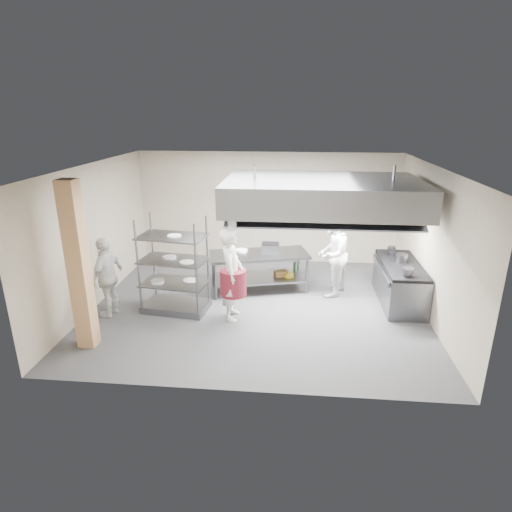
# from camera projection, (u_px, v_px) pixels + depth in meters

# --- Properties ---
(floor) EXTENTS (7.00, 7.00, 0.00)m
(floor) POSITION_uv_depth(u_px,v_px,m) (258.00, 306.00, 9.31)
(floor) COLOR #343436
(floor) RESTS_ON ground
(ceiling) EXTENTS (7.00, 7.00, 0.00)m
(ceiling) POSITION_uv_depth(u_px,v_px,m) (258.00, 166.00, 8.34)
(ceiling) COLOR silver
(ceiling) RESTS_ON wall_back
(wall_back) EXTENTS (7.00, 0.00, 7.00)m
(wall_back) POSITION_uv_depth(u_px,v_px,m) (268.00, 208.00, 11.65)
(wall_back) COLOR tan
(wall_back) RESTS_ON ground
(wall_left) EXTENTS (0.00, 6.00, 6.00)m
(wall_left) POSITION_uv_depth(u_px,v_px,m) (95.00, 235.00, 9.13)
(wall_left) COLOR tan
(wall_left) RESTS_ON ground
(wall_right) EXTENTS (0.00, 6.00, 6.00)m
(wall_right) POSITION_uv_depth(u_px,v_px,m) (432.00, 244.00, 8.51)
(wall_right) COLOR tan
(wall_right) RESTS_ON ground
(column) EXTENTS (0.30, 0.30, 3.00)m
(column) POSITION_uv_depth(u_px,v_px,m) (79.00, 267.00, 7.29)
(column) COLOR tan
(column) RESTS_ON floor
(exhaust_hood) EXTENTS (4.00, 2.50, 0.60)m
(exhaust_hood) POSITION_uv_depth(u_px,v_px,m) (322.00, 194.00, 8.79)
(exhaust_hood) COLOR slate
(exhaust_hood) RESTS_ON ceiling
(hood_strip_a) EXTENTS (1.60, 0.12, 0.04)m
(hood_strip_a) POSITION_uv_depth(u_px,v_px,m) (278.00, 208.00, 8.98)
(hood_strip_a) COLOR white
(hood_strip_a) RESTS_ON exhaust_hood
(hood_strip_b) EXTENTS (1.60, 0.12, 0.04)m
(hood_strip_b) POSITION_uv_depth(u_px,v_px,m) (365.00, 210.00, 8.82)
(hood_strip_b) COLOR white
(hood_strip_b) RESTS_ON exhaust_hood
(wall_shelf) EXTENTS (1.50, 0.28, 0.04)m
(wall_shelf) POSITION_uv_depth(u_px,v_px,m) (335.00, 211.00, 11.34)
(wall_shelf) COLOR slate
(wall_shelf) RESTS_ON wall_back
(island) EXTENTS (2.42, 1.47, 0.91)m
(island) POSITION_uv_depth(u_px,v_px,m) (259.00, 272.00, 9.98)
(island) COLOR gray
(island) RESTS_ON floor
(island_worktop) EXTENTS (2.42, 1.47, 0.06)m
(island_worktop) POSITION_uv_depth(u_px,v_px,m) (259.00, 255.00, 9.84)
(island_worktop) COLOR slate
(island_worktop) RESTS_ON island
(island_undershelf) EXTENTS (2.22, 1.34, 0.04)m
(island_undershelf) POSITION_uv_depth(u_px,v_px,m) (259.00, 278.00, 10.03)
(island_undershelf) COLOR gray
(island_undershelf) RESTS_ON island
(pass_rack) EXTENTS (1.43, 0.95, 2.01)m
(pass_rack) POSITION_uv_depth(u_px,v_px,m) (174.00, 265.00, 8.81)
(pass_rack) COLOR slate
(pass_rack) RESTS_ON floor
(cooking_range) EXTENTS (0.80, 2.00, 0.84)m
(cooking_range) POSITION_uv_depth(u_px,v_px,m) (399.00, 284.00, 9.37)
(cooking_range) COLOR gray
(cooking_range) RESTS_ON floor
(range_top) EXTENTS (0.78, 1.96, 0.06)m
(range_top) POSITION_uv_depth(u_px,v_px,m) (402.00, 265.00, 9.23)
(range_top) COLOR black
(range_top) RESTS_ON cooking_range
(chef_head) EXTENTS (0.48, 0.71, 1.89)m
(chef_head) POSITION_uv_depth(u_px,v_px,m) (231.00, 274.00, 8.49)
(chef_head) COLOR silver
(chef_head) RESTS_ON floor
(chef_line) EXTENTS (1.04, 1.15, 1.94)m
(chef_line) POSITION_uv_depth(u_px,v_px,m) (332.00, 254.00, 9.58)
(chef_line) COLOR silver
(chef_line) RESTS_ON floor
(chef_plating) EXTENTS (0.55, 1.03, 1.67)m
(chef_plating) POSITION_uv_depth(u_px,v_px,m) (108.00, 277.00, 8.67)
(chef_plating) COLOR silver
(chef_plating) RESTS_ON floor
(griddle) EXTENTS (0.43, 0.34, 0.20)m
(griddle) POSITION_uv_depth(u_px,v_px,m) (270.00, 248.00, 9.86)
(griddle) COLOR slate
(griddle) RESTS_ON island_worktop
(wicker_basket) EXTENTS (0.35, 0.30, 0.13)m
(wicker_basket) POSITION_uv_depth(u_px,v_px,m) (281.00, 273.00, 10.08)
(wicker_basket) COLOR olive
(wicker_basket) RESTS_ON island_undershelf
(stockpot) EXTENTS (0.25, 0.25, 0.17)m
(stockpot) POSITION_uv_depth(u_px,v_px,m) (401.00, 258.00, 9.30)
(stockpot) COLOR slate
(stockpot) RESTS_ON range_top
(plate_stack) EXTENTS (0.28, 0.28, 0.05)m
(plate_stack) POSITION_uv_depth(u_px,v_px,m) (175.00, 281.00, 8.93)
(plate_stack) COLOR white
(plate_stack) RESTS_ON pass_rack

